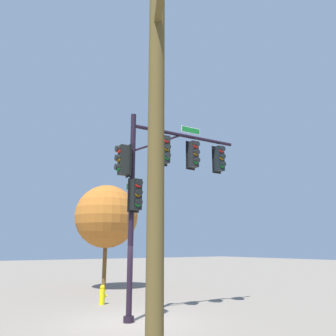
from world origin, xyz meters
name	(u,v)px	position (x,y,z in m)	size (l,w,h in m)	color
ground_plane	(129,322)	(0.00, 0.00, 0.00)	(120.00, 120.00, 0.00)	gray
signal_pole_assembly	(163,172)	(1.27, -0.14, 5.30)	(5.52, 1.16, 7.43)	black
utility_pole	(156,172)	(-2.83, -6.15, 3.69)	(0.94, 1.65, 7.13)	brown
fire_hydrant	(102,295)	(0.72, 3.87, 0.41)	(0.33, 0.24, 0.83)	yellow
tree_near	(106,216)	(2.97, 8.84, 4.32)	(3.87, 3.87, 6.27)	brown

